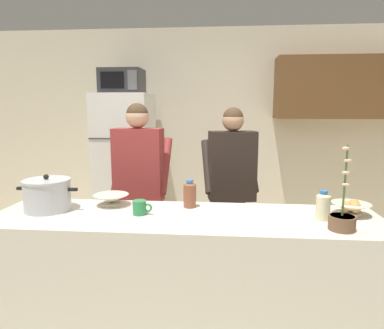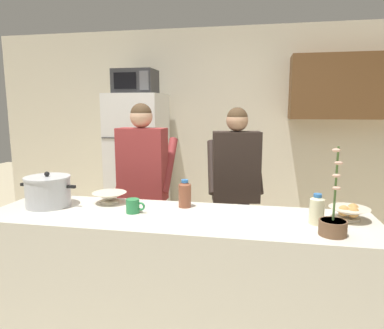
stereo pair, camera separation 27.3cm
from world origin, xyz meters
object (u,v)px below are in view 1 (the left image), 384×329
Objects in this scene: refrigerator at (126,169)px; person_by_sink at (232,176)px; microwave at (122,81)px; person_near_pot at (139,175)px; empty_bowl at (111,199)px; coffee_mug at (140,208)px; bottle_mid_counter at (190,194)px; cooking_pot at (47,195)px; bottle_near_edge at (323,206)px; bread_bowl at (351,208)px; potted_orchid at (342,219)px.

refrigerator reaches higher than person_by_sink.
refrigerator is at bearing 90.07° from microwave.
person_near_pot reaches higher than empty_bowl.
person_near_pot reaches higher than coffee_mug.
refrigerator is 1.08× the size of person_near_pot.
bottle_mid_counter reaches higher than coffee_mug.
person_by_sink is 1.55m from cooking_pot.
microwave is at bearing 134.39° from bottle_near_edge.
person_by_sink is at bearing 34.34° from cooking_pot.
microwave is 0.30× the size of person_by_sink.
cooking_pot is 2.04m from bread_bowl.
person_by_sink is 6.47× the size of empty_bowl.
coffee_mug is 1.17m from bottle_near_edge.
bottle_near_edge is (1.83, -0.05, -0.02)m from cooking_pot.
cooking_pot is (-0.03, -1.81, 0.14)m from refrigerator.
person_by_sink is 12.40× the size of coffee_mug.
cooking_pot reaches higher than bread_bowl.
person_by_sink is 1.14m from empty_bowl.
microwave is at bearing 108.88° from coffee_mug.
bread_bowl is 1.08m from bottle_mid_counter.
bottle_near_edge is at bearing 107.90° from potted_orchid.
empty_bowl is (0.37, -1.63, -0.96)m from microwave.
refrigerator is at bearing 134.06° from bottle_near_edge.
empty_bowl is 1.33× the size of bottle_near_edge.
refrigerator is 7.11× the size of empty_bowl.
bottle_mid_counter is at bearing 157.12° from potted_orchid.
person_near_pot is 1.56m from bottle_near_edge.
person_by_sink is 1.12m from coffee_mug.
cooking_pot is at bearing -90.92° from microwave.
microwave is 2.73m from bottle_near_edge.
empty_bowl is 1.27× the size of bottle_mid_counter.
person_near_pot is (0.44, -1.10, 0.14)m from refrigerator.
refrigerator is at bearing 119.64° from bottle_mid_counter.
microwave is at bearing -89.93° from refrigerator.
bottle_mid_counter reaches higher than bottle_near_edge.
refrigerator is 9.47× the size of bottle_near_edge.
microwave is at bearing 112.19° from person_near_pot.
potted_orchid is (-0.16, -0.29, 0.02)m from bread_bowl.
bottle_mid_counter is at bearing 166.35° from bottle_near_edge.
bottle_mid_counter is at bearing -113.73° from person_by_sink.
microwave is at bearing 132.65° from potted_orchid.
bottle_mid_counter is at bearing 33.47° from coffee_mug.
bread_bowl is at bearing -22.37° from person_near_pot.
bottle_mid_counter is 0.99m from potted_orchid.
person_near_pot reaches higher than person_by_sink.
person_near_pot is 1.70m from potted_orchid.
cooking_pot is (-1.28, -0.88, 0.02)m from person_by_sink.
person_near_pot reaches higher than cooking_pot.
potted_orchid reaches higher than bread_bowl.
bottle_mid_counter reaches higher than empty_bowl.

